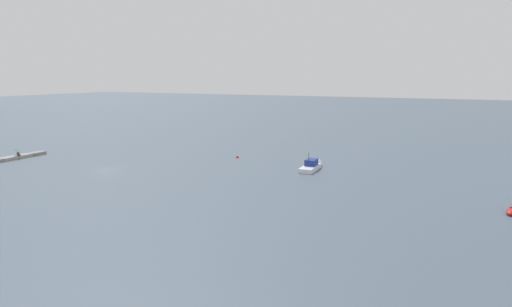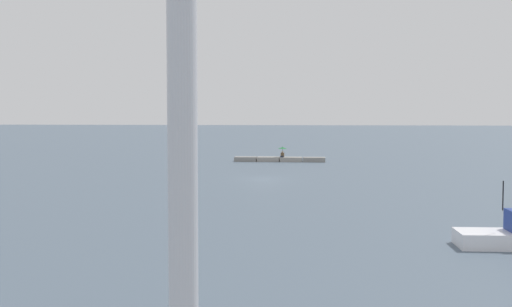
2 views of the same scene
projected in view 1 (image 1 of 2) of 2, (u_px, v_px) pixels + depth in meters
name	position (u px, v px, depth m)	size (l,w,h in m)	color
ground_plane	(105.00, 170.00, 65.28)	(500.00, 500.00, 0.00)	#475666
seawall_pier	(16.00, 157.00, 74.17)	(10.86, 1.66, 0.56)	gray
person_seated_brown_left	(18.00, 154.00, 74.26)	(0.45, 0.64, 0.73)	#1E2333
umbrella_open_green	(17.00, 149.00, 74.22)	(1.12, 1.12, 1.25)	black
motorboat_white_near	(312.00, 167.00, 66.02)	(6.59, 2.24, 3.66)	silver
mooring_buoy_near	(237.00, 157.00, 75.10)	(0.52, 0.52, 0.52)	red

